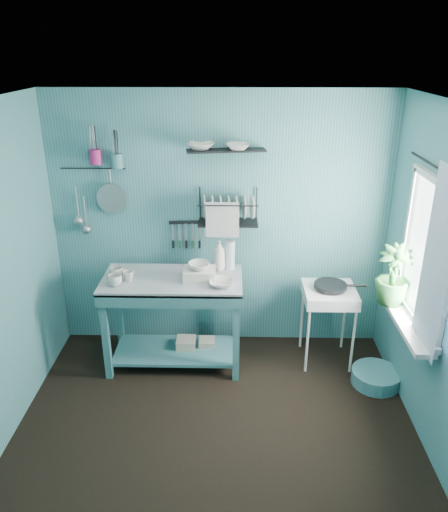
{
  "coord_description": "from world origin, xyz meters",
  "views": [
    {
      "loc": [
        0.13,
        -3.01,
        2.84
      ],
      "look_at": [
        0.05,
        0.85,
        1.2
      ],
      "focal_mm": 35.0,
      "sensor_mm": 36.0,
      "label": 1
    }
  ],
  "objects_px": {
    "soap_bottle": "(219,255)",
    "floor_basin": "(376,377)",
    "storage_tin_large": "(186,349)",
    "storage_tin_small": "(207,348)",
    "mug_left": "(115,280)",
    "water_bottle": "(230,255)",
    "mug_mid": "(129,276)",
    "utensil_cup_magenta": "(96,157)",
    "potted_plant": "(393,275)",
    "colander": "(112,198)",
    "hotplate_stand": "(327,325)",
    "mug_right": "(117,273)",
    "wash_tub": "(199,274)",
    "frying_pan": "(330,285)",
    "work_counter": "(174,321)",
    "dish_rack": "(228,207)",
    "utensil_cup_teal": "(117,161)"
  },
  "relations": [
    {
      "from": "potted_plant",
      "to": "storage_tin_small",
      "type": "distance_m",
      "value": 1.9
    },
    {
      "from": "mug_left",
      "to": "storage_tin_small",
      "type": "height_order",
      "value": "mug_left"
    },
    {
      "from": "utensil_cup_magenta",
      "to": "storage_tin_small",
      "type": "height_order",
      "value": "utensil_cup_magenta"
    },
    {
      "from": "mug_left",
      "to": "water_bottle",
      "type": "xyz_separation_m",
      "value": [
        1.0,
        0.38,
        0.09
      ]
    },
    {
      "from": "work_counter",
      "to": "mug_left",
      "type": "bearing_deg",
      "value": -165.21
    },
    {
      "from": "utensil_cup_magenta",
      "to": "water_bottle",
      "type": "bearing_deg",
      "value": -7.15
    },
    {
      "from": "mug_right",
      "to": "frying_pan",
      "type": "height_order",
      "value": "mug_right"
    },
    {
      "from": "soap_bottle",
      "to": "storage_tin_small",
      "type": "relative_size",
      "value": 1.49
    },
    {
      "from": "mug_left",
      "to": "water_bottle",
      "type": "distance_m",
      "value": 1.07
    },
    {
      "from": "water_bottle",
      "to": "hotplate_stand",
      "type": "xyz_separation_m",
      "value": [
        0.93,
        -0.15,
        -0.65
      ]
    },
    {
      "from": "soap_bottle",
      "to": "floor_basin",
      "type": "distance_m",
      "value": 1.81
    },
    {
      "from": "utensil_cup_magenta",
      "to": "storage_tin_small",
      "type": "xyz_separation_m",
      "value": [
        0.99,
        -0.29,
        -1.81
      ]
    },
    {
      "from": "potted_plant",
      "to": "colander",
      "type": "bearing_deg",
      "value": 164.02
    },
    {
      "from": "utensil_cup_teal",
      "to": "storage_tin_small",
      "type": "relative_size",
      "value": 0.65
    },
    {
      "from": "mug_left",
      "to": "water_bottle",
      "type": "bearing_deg",
      "value": 20.81
    },
    {
      "from": "mug_left",
      "to": "utensil_cup_magenta",
      "type": "relative_size",
      "value": 0.95
    },
    {
      "from": "wash_tub",
      "to": "dish_rack",
      "type": "height_order",
      "value": "dish_rack"
    },
    {
      "from": "mug_right",
      "to": "frying_pan",
      "type": "distance_m",
      "value": 1.95
    },
    {
      "from": "colander",
      "to": "floor_basin",
      "type": "xyz_separation_m",
      "value": [
        2.44,
        -0.71,
        -1.46
      ]
    },
    {
      "from": "hotplate_stand",
      "to": "floor_basin",
      "type": "bearing_deg",
      "value": -49.17
    },
    {
      "from": "wash_tub",
      "to": "floor_basin",
      "type": "height_order",
      "value": "wash_tub"
    },
    {
      "from": "mug_right",
      "to": "utensil_cup_magenta",
      "type": "height_order",
      "value": "utensil_cup_magenta"
    },
    {
      "from": "potted_plant",
      "to": "frying_pan",
      "type": "bearing_deg",
      "value": 138.66
    },
    {
      "from": "work_counter",
      "to": "utensil_cup_magenta",
      "type": "distance_m",
      "value": 1.66
    },
    {
      "from": "colander",
      "to": "storage_tin_small",
      "type": "distance_m",
      "value": 1.7
    },
    {
      "from": "work_counter",
      "to": "soap_bottle",
      "type": "distance_m",
      "value": 0.76
    },
    {
      "from": "storage_tin_large",
      "to": "mug_mid",
      "type": "bearing_deg",
      "value": -167.09
    },
    {
      "from": "dish_rack",
      "to": "floor_basin",
      "type": "bearing_deg",
      "value": -19.47
    },
    {
      "from": "frying_pan",
      "to": "storage_tin_small",
      "type": "xyz_separation_m",
      "value": [
        -1.15,
        0.01,
        -0.7
      ]
    },
    {
      "from": "mug_mid",
      "to": "utensil_cup_teal",
      "type": "bearing_deg",
      "value": 105.81
    },
    {
      "from": "dish_rack",
      "to": "floor_basin",
      "type": "distance_m",
      "value": 2.04
    },
    {
      "from": "hotplate_stand",
      "to": "potted_plant",
      "type": "distance_m",
      "value": 0.91
    },
    {
      "from": "utensil_cup_magenta",
      "to": "potted_plant",
      "type": "height_order",
      "value": "utensil_cup_magenta"
    },
    {
      "from": "wash_tub",
      "to": "hotplate_stand",
      "type": "relative_size",
      "value": 0.37
    },
    {
      "from": "utensil_cup_teal",
      "to": "floor_basin",
      "type": "height_order",
      "value": "utensil_cup_teal"
    },
    {
      "from": "storage_tin_large",
      "to": "storage_tin_small",
      "type": "bearing_deg",
      "value": 8.53
    },
    {
      "from": "mug_right",
      "to": "storage_tin_large",
      "type": "bearing_deg",
      "value": 4.76
    },
    {
      "from": "floor_basin",
      "to": "storage_tin_small",
      "type": "bearing_deg",
      "value": 166.06
    },
    {
      "from": "wash_tub",
      "to": "frying_pan",
      "type": "height_order",
      "value": "wash_tub"
    },
    {
      "from": "water_bottle",
      "to": "dish_rack",
      "type": "xyz_separation_m",
      "value": [
        -0.02,
        0.1,
        0.43
      ]
    },
    {
      "from": "dish_rack",
      "to": "mug_left",
      "type": "bearing_deg",
      "value": -148.4
    },
    {
      "from": "soap_bottle",
      "to": "storage_tin_large",
      "type": "height_order",
      "value": "soap_bottle"
    },
    {
      "from": "mug_mid",
      "to": "potted_plant",
      "type": "distance_m",
      "value": 2.27
    },
    {
      "from": "wash_tub",
      "to": "storage_tin_large",
      "type": "distance_m",
      "value": 0.85
    },
    {
      "from": "utensil_cup_magenta",
      "to": "storage_tin_small",
      "type": "distance_m",
      "value": 2.09
    },
    {
      "from": "mug_left",
      "to": "storage_tin_large",
      "type": "xyz_separation_m",
      "value": [
        0.58,
        0.21,
        -0.83
      ]
    },
    {
      "from": "utensil_cup_magenta",
      "to": "storage_tin_small",
      "type": "relative_size",
      "value": 0.65
    },
    {
      "from": "floor_basin",
      "to": "storage_tin_large",
      "type": "bearing_deg",
      "value": 168.54
    },
    {
      "from": "utensil_cup_magenta",
      "to": "utensil_cup_teal",
      "type": "height_order",
      "value": "utensil_cup_magenta"
    },
    {
      "from": "mug_right",
      "to": "water_bottle",
      "type": "height_order",
      "value": "water_bottle"
    }
  ]
}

